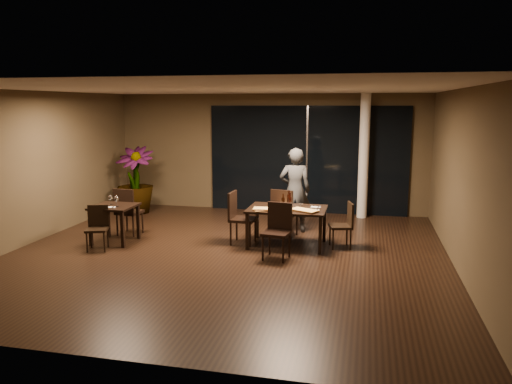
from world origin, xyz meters
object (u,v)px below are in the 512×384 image
Objects in this scene: chair_main_near at (278,228)px; chair_main_far at (284,211)px; chair_main_right at (345,223)px; chair_side_far at (127,209)px; diner at (295,190)px; bottle_a at (283,201)px; side_table at (114,212)px; chair_side_near at (98,225)px; bottle_c at (289,199)px; chair_main_left at (239,215)px; bottle_b at (290,200)px; main_table at (287,212)px; potted_plant at (135,180)px.

chair_main_far is at bearing 102.89° from chair_main_near.
chair_main_right is 4.50m from chair_side_far.
diner is 6.64× the size of bottle_a.
chair_side_near reaches higher than side_table.
bottle_c reaches higher than chair_main_right.
diner reaches higher than bottle_a.
chair_main_left is 3.41× the size of bottle_b.
chair_main_left is 3.16× the size of bottle_c.
bottle_a reaches higher than chair_side_far.
bottle_b is (0.09, 0.81, 0.35)m from chair_main_near.
chair_main_left is 1.23× the size of chair_side_near.
side_table is 3.38m from chair_main_near.
main_table is at bearing -1.16° from chair_side_near.
chair_main_left is at bearing -177.32° from bottle_b.
diner is 0.98m from bottle_c.
diner is 5.57× the size of bottle_c.
bottle_a is at bearing 173.01° from bottle_b.
main_table is 3.40m from chair_side_far.
potted_plant is at bearing 107.46° from side_table.
chair_main_near is at bearing 80.43° from diner.
potted_plant is at bearing 153.06° from main_table.
chair_main_right is 3.21× the size of bottle_a.
side_table is 0.54m from chair_side_far.
diner is (3.47, 2.13, 0.44)m from chair_side_near.
diner reaches higher than chair_side_near.
main_table is 0.89× the size of potted_plant.
chair_side_far reaches higher than chair_side_near.
chair_main_far is 3.37× the size of bottle_b.
main_table is 3.63m from chair_side_near.
potted_plant is 4.70m from bottle_c.
main_table is at bearing -98.59° from chair_main_right.
bottle_b is at bearing -26.55° from potted_plant.
potted_plant is 6.12× the size of bottle_a.
potted_plant is at bearing 154.60° from bottle_c.
side_table is at bearing -177.25° from chair_main_near.
chair_main_near is 1.95m from diner.
potted_plant reaches higher than chair_main_right.
chair_main_left is at bearing 47.97° from chair_main_far.
chair_side_far is 3.08× the size of bottle_c.
side_table is at bearing -169.45° from bottle_c.
chair_main_right is at bearing 129.11° from diner.
chair_main_near reaches higher than side_table.
chair_main_left is (-0.93, 0.76, 0.02)m from chair_main_near.
chair_side_near is (-3.44, -0.21, -0.09)m from chair_main_near.
chair_main_far is 0.69m from bottle_b.
chair_main_left reaches higher than chair_main_far.
potted_plant is 4.79m from bottle_b.
diner reaches higher than chair_main_right.
main_table is at bearing -84.99° from chair_main_left.
bottle_a is 0.84× the size of bottle_c.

